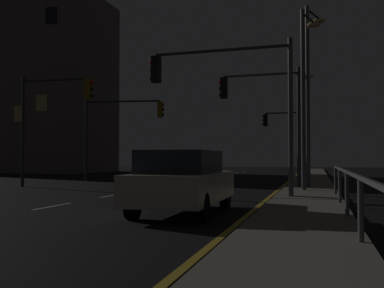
{
  "coord_description": "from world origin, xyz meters",
  "views": [
    {
      "loc": [
        7.29,
        -2.97,
        1.38
      ],
      "look_at": [
        -1.73,
        31.01,
        2.46
      ],
      "focal_mm": 43.94,
      "sensor_mm": 36.0,
      "label": 1
    }
  ],
  "objects": [
    {
      "name": "lane_markings_center",
      "position": [
        0.0,
        21.0,
        0.01
      ],
      "size": [
        0.14,
        50.0,
        0.01
      ],
      "color": "silver",
      "rests_on": "ground"
    },
    {
      "name": "car_oncoming",
      "position": [
        -2.36,
        26.7,
        0.82
      ],
      "size": [
        1.93,
        4.44,
        1.57
      ],
      "color": "black",
      "rests_on": "ground"
    },
    {
      "name": "lane_edge_line",
      "position": [
        5.67,
        22.5,
        0.01
      ],
      "size": [
        0.14,
        53.0,
        0.01
      ],
      "color": "gold",
      "rests_on": "ground"
    },
    {
      "name": "car",
      "position": [
        4.08,
        8.25,
        0.82
      ],
      "size": [
        1.87,
        4.42,
        1.57
      ],
      "color": "beige",
      "rests_on": "ground"
    },
    {
      "name": "street_lamp_mid_block",
      "position": [
        6.67,
        39.22,
        5.13
      ],
      "size": [
        0.67,
        1.75,
        8.48
      ],
      "color": "#38383D",
      "rests_on": "sidewalk_right"
    },
    {
      "name": "street_lamp_corner",
      "position": [
        7.04,
        18.13,
        4.83
      ],
      "size": [
        0.88,
        1.82,
        7.88
      ],
      "color": "#4C4C51",
      "rests_on": "sidewalk_right"
    },
    {
      "name": "street_lamp_far_end",
      "position": [
        6.88,
        16.41,
        4.46
      ],
      "size": [
        0.79,
        1.71,
        7.2
      ],
      "color": "#4C4C51",
      "rests_on": "sidewalk_right"
    },
    {
      "name": "ground_plane",
      "position": [
        0.0,
        17.5,
        0.0
      ],
      "size": [
        112.0,
        112.0,
        0.0
      ],
      "primitive_type": "plane",
      "color": "black",
      "rests_on": "ground"
    },
    {
      "name": "traffic_light_mid_left",
      "position": [
        -4.88,
        16.92,
        3.79
      ],
      "size": [
        3.83,
        0.34,
        5.39
      ],
      "color": "#2D3033",
      "rests_on": "ground"
    },
    {
      "name": "traffic_light_far_left",
      "position": [
        4.94,
        33.52,
        3.62
      ],
      "size": [
        3.11,
        0.43,
        4.98
      ],
      "color": "#38383D",
      "rests_on": "sidewalk_right"
    },
    {
      "name": "traffic_light_overhead_east",
      "position": [
        4.23,
        12.86,
        3.89
      ],
      "size": [
        5.11,
        0.54,
        5.23
      ],
      "color": "#4C4C51",
      "rests_on": "sidewalk_right"
    },
    {
      "name": "barrier_fence",
      "position": [
        7.92,
        6.02,
        0.88
      ],
      "size": [
        0.09,
        16.12,
        0.98
      ],
      "color": "#59595E",
      "rests_on": "sidewalk_right"
    },
    {
      "name": "sidewalk_right",
      "position": [
        7.0,
        17.5,
        0.07
      ],
      "size": [
        2.15,
        77.0,
        0.14
      ],
      "primitive_type": "cube",
      "color": "gray",
      "rests_on": "ground"
    },
    {
      "name": "traffic_light_near_left",
      "position": [
        -4.08,
        23.21,
        3.63
      ],
      "size": [
        4.83,
        0.94,
        5.07
      ],
      "color": "#2D3033",
      "rests_on": "ground"
    },
    {
      "name": "traffic_light_far_center",
      "position": [
        4.98,
        18.14,
        3.84
      ],
      "size": [
        3.7,
        0.46,
        5.26
      ],
      "color": "#38383D",
      "rests_on": "sidewalk_right"
    },
    {
      "name": "building_distant",
      "position": [
        -22.84,
        38.93,
        8.7
      ],
      "size": [
        19.21,
        9.74,
        17.39
      ],
      "color": "#6B6056",
      "rests_on": "ground"
    }
  ]
}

